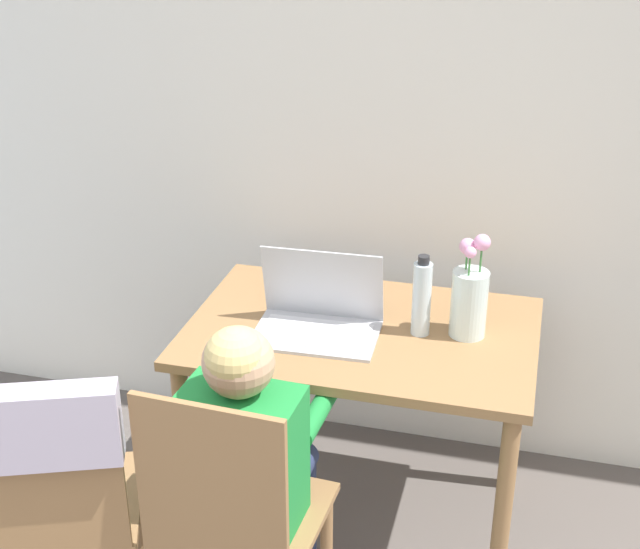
% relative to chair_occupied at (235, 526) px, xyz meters
% --- Properties ---
extents(wall_back, '(6.40, 0.05, 2.50)m').
position_rel_chair_occupied_xyz_m(wall_back, '(0.38, 1.20, 0.78)').
color(wall_back, white).
rests_on(wall_back, ground_plane).
extents(dining_table, '(1.05, 0.69, 0.72)m').
position_rel_chair_occupied_xyz_m(dining_table, '(0.18, 0.66, 0.15)').
color(dining_table, olive).
rests_on(dining_table, ground_plane).
extents(chair_occupied, '(0.42, 0.42, 0.91)m').
position_rel_chair_occupied_xyz_m(chair_occupied, '(0.00, 0.00, 0.00)').
color(chair_occupied, olive).
rests_on(chair_occupied, ground_plane).
extents(chair_spare, '(0.53, 0.55, 0.92)m').
position_rel_chair_occupied_xyz_m(chair_spare, '(-0.43, -0.12, 0.15)').
color(chair_spare, olive).
rests_on(chair_spare, ground_plane).
extents(person_seated, '(0.33, 0.44, 1.01)m').
position_rel_chair_occupied_xyz_m(person_seated, '(0.01, 0.12, 0.17)').
color(person_seated, '#1E8438').
rests_on(person_seated, ground_plane).
extents(laptop, '(0.38, 0.26, 0.25)m').
position_rel_chair_occupied_xyz_m(laptop, '(0.06, 0.62, 0.30)').
color(laptop, '#B2B2B7').
rests_on(laptop, dining_table).
extents(flower_vase, '(0.11, 0.11, 0.32)m').
position_rel_chair_occupied_xyz_m(flower_vase, '(0.49, 0.71, 0.37)').
color(flower_vase, silver).
rests_on(flower_vase, dining_table).
extents(water_bottle, '(0.06, 0.06, 0.25)m').
position_rel_chair_occupied_xyz_m(water_bottle, '(0.36, 0.68, 0.37)').
color(water_bottle, silver).
rests_on(water_bottle, dining_table).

